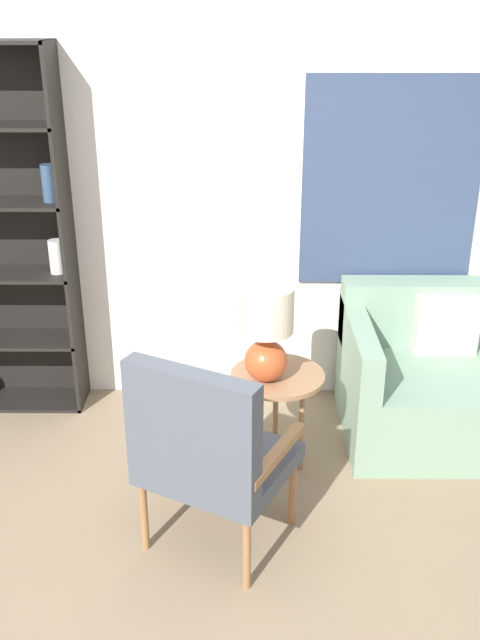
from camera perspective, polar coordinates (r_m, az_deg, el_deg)
name	(u,v)px	position (r m, az deg, el deg)	size (l,w,h in m)	color
ground_plane	(196,637)	(3.12, -3.56, -23.95)	(14.00, 14.00, 0.00)	#847056
wall_back	(223,185)	(4.23, -1.38, 10.72)	(6.40, 0.08, 2.70)	white
armchair	(206,447)	(3.13, -2.75, -10.13)	(0.80, 0.78, 0.98)	olive
side_table	(278,384)	(3.78, 3.02, -5.17)	(0.50, 0.50, 0.54)	#99704C
table_lamp	(266,329)	(3.57, 2.12, -0.72)	(0.27, 0.27, 0.51)	#C65128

